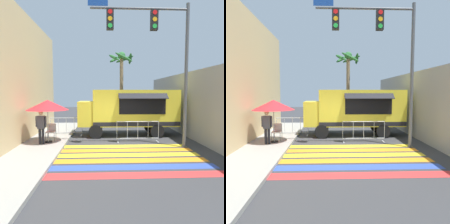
# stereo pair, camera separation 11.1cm
# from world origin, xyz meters

# --- Properties ---
(ground_plane) EXTENTS (60.00, 60.00, 0.00)m
(ground_plane) POSITION_xyz_m (0.00, 0.00, 0.00)
(ground_plane) COLOR #38383A
(sidewalk_left) EXTENTS (4.40, 16.00, 0.13)m
(sidewalk_left) POSITION_xyz_m (-4.94, 0.00, 0.07)
(sidewalk_left) COLOR #99968E
(sidewalk_left) RESTS_ON ground_plane
(building_left_facade) EXTENTS (0.25, 16.00, 6.79)m
(building_left_facade) POSITION_xyz_m (-4.99, 0.00, 3.39)
(building_left_facade) COLOR #DBBC84
(building_left_facade) RESTS_ON ground_plane
(concrete_wall_right) EXTENTS (0.20, 16.00, 3.84)m
(concrete_wall_right) POSITION_xyz_m (4.24, 3.00, 1.92)
(concrete_wall_right) COLOR gray
(concrete_wall_right) RESTS_ON ground_plane
(crosswalk_painted) EXTENTS (6.40, 4.36, 0.01)m
(crosswalk_painted) POSITION_xyz_m (0.00, -1.54, 0.00)
(crosswalk_painted) COLOR red
(crosswalk_painted) RESTS_ON ground_plane
(food_truck) EXTENTS (5.95, 2.47, 2.79)m
(food_truck) POSITION_xyz_m (0.64, 3.16, 1.63)
(food_truck) COLOR yellow
(food_truck) RESTS_ON ground_plane
(traffic_signal_pole) EXTENTS (4.66, 0.29, 6.79)m
(traffic_signal_pole) POSITION_xyz_m (1.60, 0.02, 4.89)
(traffic_signal_pole) COLOR #515456
(traffic_signal_pole) RESTS_ON ground_plane
(patio_umbrella) EXTENTS (2.08, 2.08, 2.14)m
(patio_umbrella) POSITION_xyz_m (-3.62, 0.81, 2.01)
(patio_umbrella) COLOR black
(patio_umbrella) RESTS_ON sidewalk_left
(folding_chair) EXTENTS (0.46, 0.46, 0.85)m
(folding_chair) POSITION_xyz_m (-3.62, 1.46, 0.64)
(folding_chair) COLOR #4C4C51
(folding_chair) RESTS_ON sidewalk_left
(vendor_person) EXTENTS (0.53, 0.21, 1.63)m
(vendor_person) POSITION_xyz_m (-3.85, 0.42, 1.06)
(vendor_person) COLOR black
(vendor_person) RESTS_ON sidewalk_left
(barricade_front) EXTENTS (2.26, 0.44, 1.12)m
(barricade_front) POSITION_xyz_m (0.99, 1.25, 0.56)
(barricade_front) COLOR #B7BABF
(barricade_front) RESTS_ON ground_plane
(barricade_side) EXTENTS (1.94, 0.44, 1.12)m
(barricade_side) POSITION_xyz_m (-3.09, 3.12, 0.55)
(barricade_side) COLOR #B7BABF
(barricade_side) RESTS_ON ground_plane
(palm_tree) EXTENTS (2.19, 2.20, 5.86)m
(palm_tree) POSITION_xyz_m (0.67, 7.46, 4.33)
(palm_tree) COLOR #7A664C
(palm_tree) RESTS_ON ground_plane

